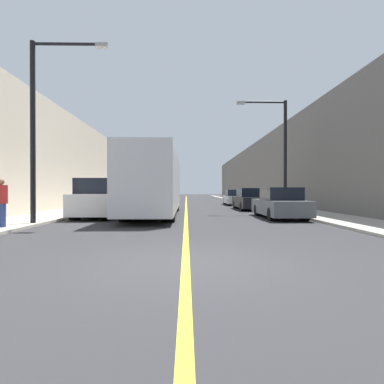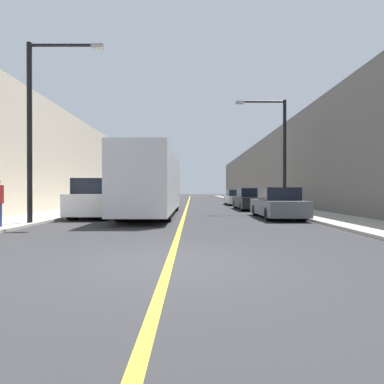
{
  "view_description": "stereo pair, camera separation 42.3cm",
  "coord_description": "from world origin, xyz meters",
  "px_view_note": "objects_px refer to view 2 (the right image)",
  "views": [
    {
      "loc": [
        0.01,
        -5.76,
        1.4
      ],
      "look_at": [
        0.35,
        11.89,
        1.29
      ],
      "focal_mm": 28.0,
      "sensor_mm": 36.0,
      "label": 1
    },
    {
      "loc": [
        0.44,
        -5.76,
        1.4
      ],
      "look_at": [
        0.35,
        11.89,
        1.29
      ],
      "focal_mm": 28.0,
      "sensor_mm": 36.0,
      "label": 2
    }
  ],
  "objects_px": {
    "bus": "(155,183)",
    "street_lamp_left": "(39,118)",
    "car_right_mid": "(252,200)",
    "car_right_far": "(237,198)",
    "car_right_near": "(279,204)",
    "street_lamp_right": "(281,146)",
    "parked_suv_left": "(99,200)"
  },
  "relations": [
    {
      "from": "car_right_near",
      "to": "car_right_far",
      "type": "distance_m",
      "value": 13.28
    },
    {
      "from": "car_right_mid",
      "to": "street_lamp_left",
      "type": "relative_size",
      "value": 0.66
    },
    {
      "from": "street_lamp_right",
      "to": "bus",
      "type": "bearing_deg",
      "value": -168.45
    },
    {
      "from": "parked_suv_left",
      "to": "street_lamp_left",
      "type": "height_order",
      "value": "street_lamp_left"
    },
    {
      "from": "street_lamp_right",
      "to": "car_right_near",
      "type": "bearing_deg",
      "value": -107.67
    },
    {
      "from": "bus",
      "to": "street_lamp_right",
      "type": "distance_m",
      "value": 7.94
    },
    {
      "from": "car_right_near",
      "to": "street_lamp_left",
      "type": "height_order",
      "value": "street_lamp_left"
    },
    {
      "from": "car_right_far",
      "to": "street_lamp_left",
      "type": "distance_m",
      "value": 19.57
    },
    {
      "from": "car_right_near",
      "to": "street_lamp_right",
      "type": "height_order",
      "value": "street_lamp_right"
    },
    {
      "from": "car_right_near",
      "to": "street_lamp_right",
      "type": "relative_size",
      "value": 0.65
    },
    {
      "from": "car_right_far",
      "to": "street_lamp_right",
      "type": "relative_size",
      "value": 0.66
    },
    {
      "from": "car_right_mid",
      "to": "street_lamp_right",
      "type": "distance_m",
      "value": 4.83
    },
    {
      "from": "parked_suv_left",
      "to": "car_right_mid",
      "type": "relative_size",
      "value": 0.93
    },
    {
      "from": "street_lamp_right",
      "to": "car_right_far",
      "type": "bearing_deg",
      "value": 96.63
    },
    {
      "from": "car_right_mid",
      "to": "car_right_far",
      "type": "distance_m",
      "value": 6.74
    },
    {
      "from": "parked_suv_left",
      "to": "car_right_near",
      "type": "relative_size",
      "value": 1.01
    },
    {
      "from": "bus",
      "to": "street_lamp_left",
      "type": "bearing_deg",
      "value": -130.8
    },
    {
      "from": "bus",
      "to": "car_right_mid",
      "type": "xyz_separation_m",
      "value": [
        6.32,
        4.79,
        -1.11
      ]
    },
    {
      "from": "street_lamp_left",
      "to": "street_lamp_right",
      "type": "relative_size",
      "value": 1.06
    },
    {
      "from": "car_right_mid",
      "to": "bus",
      "type": "bearing_deg",
      "value": -142.85
    },
    {
      "from": "car_right_near",
      "to": "car_right_mid",
      "type": "xyz_separation_m",
      "value": [
        -0.09,
        6.55,
        0.01
      ]
    },
    {
      "from": "parked_suv_left",
      "to": "car_right_near",
      "type": "xyz_separation_m",
      "value": [
        9.13,
        -0.5,
        -0.22
      ]
    },
    {
      "from": "car_right_far",
      "to": "street_lamp_right",
      "type": "bearing_deg",
      "value": -83.37
    },
    {
      "from": "bus",
      "to": "parked_suv_left",
      "type": "height_order",
      "value": "bus"
    },
    {
      "from": "car_right_near",
      "to": "car_right_mid",
      "type": "height_order",
      "value": "car_right_mid"
    },
    {
      "from": "bus",
      "to": "street_lamp_right",
      "type": "relative_size",
      "value": 1.63
    },
    {
      "from": "car_right_far",
      "to": "street_lamp_left",
      "type": "relative_size",
      "value": 0.62
    },
    {
      "from": "car_right_near",
      "to": "street_lamp_left",
      "type": "distance_m",
      "value": 11.44
    },
    {
      "from": "car_right_mid",
      "to": "car_right_far",
      "type": "xyz_separation_m",
      "value": [
        -0.03,
        6.74,
        -0.04
      ]
    },
    {
      "from": "car_right_mid",
      "to": "car_right_far",
      "type": "relative_size",
      "value": 1.07
    },
    {
      "from": "car_right_near",
      "to": "street_lamp_left",
      "type": "bearing_deg",
      "value": -164.33
    },
    {
      "from": "parked_suv_left",
      "to": "street_lamp_left",
      "type": "bearing_deg",
      "value": -111.06
    }
  ]
}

